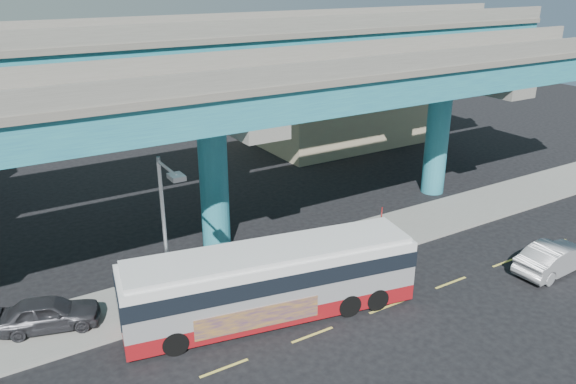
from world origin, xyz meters
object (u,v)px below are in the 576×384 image
sedan (554,258)px  street_lamp (168,219)px  transit_bus (272,280)px  parked_car (48,313)px  stop_sign (381,219)px

sedan → street_lamp: 18.89m
transit_bus → parked_car: transit_bus is taller
street_lamp → stop_sign: (11.77, 0.72, -2.99)m
transit_bus → street_lamp: bearing=166.9°
sedan → street_lamp: size_ratio=0.66×
sedan → parked_car: parked_car is taller
transit_bus → stop_sign: transit_bus is taller
transit_bus → parked_car: (-8.40, 3.81, -0.93)m
transit_bus → parked_car: bearing=166.3°
sedan → stop_sign: size_ratio=2.01×
transit_bus → sedan: bearing=-5.3°
sedan → parked_car: (-22.24, 7.77, 0.08)m
parked_car → street_lamp: 6.49m
street_lamp → parked_car: bearing=155.0°
sedan → stop_sign: bearing=40.0°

